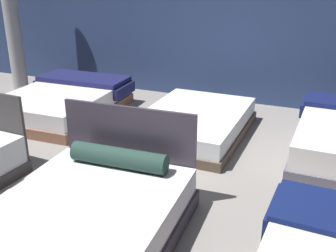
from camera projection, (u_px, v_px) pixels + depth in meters
name	position (u px, v px, depth m)	size (l,w,h in m)	color
ground_plane	(155.00, 172.00, 4.92)	(18.00, 18.00, 0.02)	gray
showroom_back_wall	(228.00, 3.00, 6.94)	(18.00, 0.06, 3.50)	navy
bed_1	(86.00, 219.00, 3.58)	(1.67, 2.08, 1.00)	#312B36
bed_3	(64.00, 101.00, 6.76)	(1.73, 2.20, 0.49)	brown
bed_4	(194.00, 123.00, 5.92)	(1.46, 2.07, 0.37)	brown
support_pillar	(9.00, 0.00, 7.65)	(0.30, 0.30, 3.50)	#99999E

